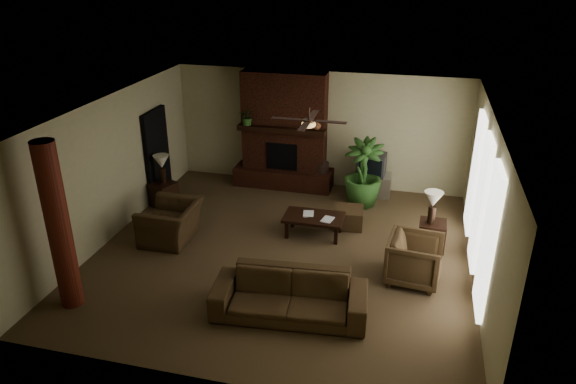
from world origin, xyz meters
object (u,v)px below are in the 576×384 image
(tv_stand, at_px, (372,185))
(lamp_left, at_px, (162,164))
(armchair_left, at_px, (170,216))
(sofa, at_px, (290,289))
(coffee_table, at_px, (314,219))
(ottoman, at_px, (348,217))
(floor_plant, at_px, (362,187))
(armchair_right, at_px, (415,257))
(side_table_left, at_px, (164,194))
(log_column, at_px, (59,227))
(floor_vase, at_px, (322,173))
(side_table_right, at_px, (432,235))
(lamp_right, at_px, (433,202))

(tv_stand, height_order, lamp_left, lamp_left)
(armchair_left, bearing_deg, sofa, 56.85)
(coffee_table, bearing_deg, ottoman, 42.22)
(ottoman, bearing_deg, floor_plant, 83.14)
(armchair_right, bearing_deg, floor_plant, 28.84)
(coffee_table, distance_m, floor_plant, 1.88)
(side_table_left, bearing_deg, coffee_table, -9.01)
(log_column, relative_size, armchair_left, 2.40)
(armchair_left, xyz_separation_m, floor_vase, (2.45, 3.18, -0.08))
(sofa, height_order, floor_plant, sofa)
(tv_stand, bearing_deg, side_table_right, -60.74)
(log_column, height_order, armchair_right, log_column)
(sofa, relative_size, side_table_left, 4.39)
(tv_stand, distance_m, side_table_left, 4.86)
(armchair_left, relative_size, floor_vase, 1.52)
(coffee_table, height_order, side_table_right, side_table_right)
(ottoman, xyz_separation_m, floor_plant, (0.14, 1.14, 0.23))
(lamp_left, height_order, lamp_right, same)
(armchair_right, bearing_deg, ottoman, 43.69)
(sofa, height_order, ottoman, sofa)
(floor_vase, xyz_separation_m, lamp_left, (-3.30, -1.72, 0.57))
(coffee_table, xyz_separation_m, lamp_left, (-3.58, 0.60, 0.63))
(log_column, xyz_separation_m, tv_stand, (4.34, 5.55, -1.15))
(coffee_table, bearing_deg, floor_vase, 96.82)
(coffee_table, bearing_deg, armchair_right, -30.70)
(armchair_right, distance_m, ottoman, 2.27)
(armchair_left, relative_size, coffee_table, 0.97)
(floor_vase, bearing_deg, floor_plant, -30.48)
(floor_plant, xyz_separation_m, lamp_right, (1.50, -1.69, 0.57))
(ottoman, distance_m, lamp_left, 4.29)
(ottoman, bearing_deg, log_column, -136.58)
(armchair_left, relative_size, lamp_left, 1.80)
(floor_vase, bearing_deg, ottoman, -62.66)
(side_table_left, bearing_deg, sofa, -40.85)
(coffee_table, distance_m, side_table_right, 2.33)
(coffee_table, bearing_deg, side_table_right, 1.20)
(coffee_table, bearing_deg, log_column, -136.36)
(armchair_left, bearing_deg, coffee_table, 106.39)
(coffee_table, relative_size, side_table_right, 2.18)
(armchair_right, bearing_deg, coffee_table, 64.83)
(log_column, distance_m, side_table_left, 3.96)
(coffee_table, xyz_separation_m, ottoman, (0.63, 0.57, -0.17))
(ottoman, relative_size, side_table_left, 1.09)
(lamp_left, distance_m, side_table_right, 5.98)
(log_column, xyz_separation_m, floor_plant, (4.15, 4.94, -0.97))
(floor_vase, xyz_separation_m, side_table_right, (2.60, -2.28, -0.16))
(armchair_left, distance_m, ottoman, 3.66)
(coffee_table, distance_m, side_table_left, 3.63)
(armchair_left, bearing_deg, armchair_right, 84.79)
(ottoman, height_order, side_table_right, side_table_right)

